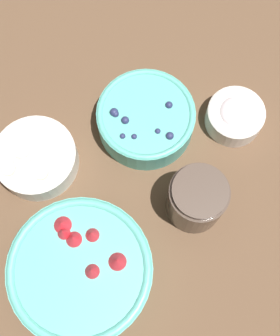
{
  "coord_description": "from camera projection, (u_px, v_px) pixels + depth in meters",
  "views": [
    {
      "loc": [
        -0.02,
        -0.27,
        0.81
      ],
      "look_at": [
        -0.02,
        -0.03,
        0.05
      ],
      "focal_mm": 50.0,
      "sensor_mm": 36.0,
      "label": 1
    }
  ],
  "objects": [
    {
      "name": "ground_plane",
      "position": [
        149.0,
        162.0,
        0.86
      ],
      "size": [
        4.0,
        4.0,
        0.0
      ],
      "primitive_type": "plane",
      "color": "brown"
    },
    {
      "name": "bowl_blueberries",
      "position": [
        146.0,
        118.0,
        0.85
      ],
      "size": [
        0.18,
        0.18,
        0.07
      ],
      "color": "#56B7A8",
      "rests_on": "ground_plane"
    },
    {
      "name": "bowl_strawberries",
      "position": [
        81.0,
        270.0,
        0.76
      ],
      "size": [
        0.23,
        0.23,
        0.09
      ],
      "color": "#56B7A8",
      "rests_on": "ground_plane"
    },
    {
      "name": "bowl_bananas",
      "position": [
        36.0,
        160.0,
        0.83
      ],
      "size": [
        0.15,
        0.15,
        0.05
      ],
      "color": "white",
      "rests_on": "ground_plane"
    },
    {
      "name": "jar_chocolate",
      "position": [
        196.0,
        200.0,
        0.79
      ],
      "size": [
        0.1,
        0.1,
        0.11
      ],
      "color": "#4C3D33",
      "rests_on": "ground_plane"
    },
    {
      "name": "bowl_cream",
      "position": [
        235.0,
        115.0,
        0.86
      ],
      "size": [
        0.11,
        0.11,
        0.06
      ],
      "color": "silver",
      "rests_on": "ground_plane"
    }
  ]
}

